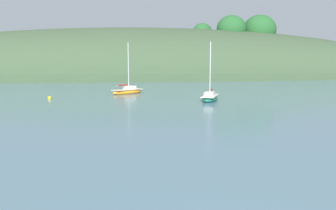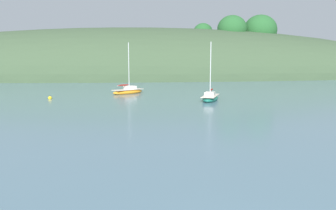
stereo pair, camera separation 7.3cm
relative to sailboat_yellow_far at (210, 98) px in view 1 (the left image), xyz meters
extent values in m
ellipsoid|color=#384C33|center=(-6.09, 46.61, -0.32)|extent=(150.00, 36.00, 24.08)
ellipsoid|color=#235628|center=(9.33, 50.04, 11.05)|extent=(4.99, 4.54, 4.54)
ellipsoid|color=#235628|center=(15.34, 44.29, 11.45)|extent=(7.21, 6.55, 6.55)
ellipsoid|color=#235628|center=(23.20, 46.25, 11.37)|extent=(8.35, 7.59, 7.59)
ellipsoid|color=#196B56|center=(0.01, 0.03, -0.11)|extent=(3.29, 5.02, 0.76)
cube|color=beige|center=(0.01, 0.03, 0.23)|extent=(3.03, 4.62, 0.06)
cube|color=silver|center=(-0.13, -0.32, 0.46)|extent=(1.55, 1.81, 0.47)
cylinder|color=silver|center=(-0.08, -0.19, 3.28)|extent=(0.09, 0.09, 6.11)
cylinder|color=silver|center=(0.30, 0.74, 0.81)|extent=(0.82, 1.88, 0.07)
ellipsoid|color=maroon|center=(0.30, 0.74, 0.86)|extent=(0.91, 1.85, 0.20)
ellipsoid|color=orange|center=(-9.57, 8.54, -0.11)|extent=(4.76, 4.23, 0.76)
cube|color=beige|center=(-9.57, 8.54, 0.23)|extent=(4.38, 3.89, 0.06)
cube|color=silver|center=(-9.27, 8.78, 0.46)|extent=(1.86, 1.77, 0.47)
cylinder|color=silver|center=(-9.38, 8.69, 3.41)|extent=(0.09, 0.09, 6.37)
cylinder|color=silver|center=(-10.17, 8.07, 0.82)|extent=(1.62, 1.29, 0.07)
ellipsoid|color=maroon|center=(-10.17, 8.07, 0.87)|extent=(1.64, 1.35, 0.20)
sphere|color=yellow|center=(-18.73, 3.33, -0.20)|extent=(0.44, 0.44, 0.44)
cylinder|color=black|center=(-18.73, 3.33, 0.07)|extent=(0.04, 0.04, 0.10)
camera|label=1|loc=(-8.87, -38.08, 4.64)|focal=36.30mm
camera|label=2|loc=(-8.80, -38.09, 4.64)|focal=36.30mm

